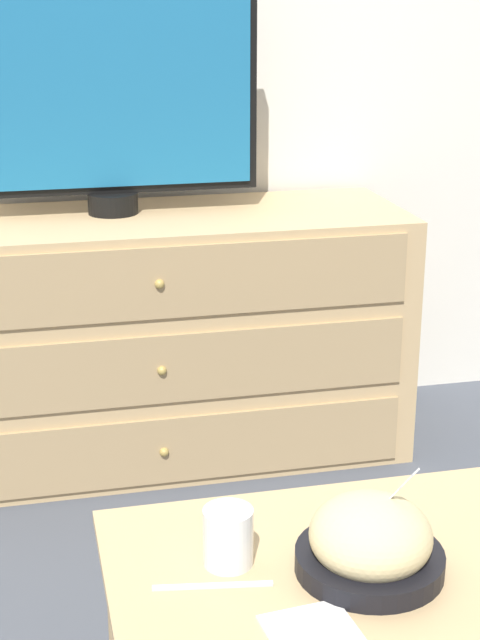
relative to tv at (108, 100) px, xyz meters
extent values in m
plane|color=#474C56|center=(-0.06, 0.21, -0.99)|extent=(12.00, 12.00, 0.00)
cube|color=tan|center=(0.08, -0.06, -0.64)|extent=(1.40, 0.48, 0.69)
cube|color=tan|center=(0.08, -0.30, -0.87)|extent=(1.29, 0.01, 0.18)
sphere|color=tan|center=(0.08, -0.31, -0.87)|extent=(0.02, 0.02, 0.02)
cube|color=tan|center=(0.08, -0.30, -0.64)|extent=(1.29, 0.01, 0.18)
sphere|color=tan|center=(0.08, -0.31, -0.64)|extent=(0.02, 0.02, 0.02)
cube|color=tan|center=(0.08, -0.30, -0.41)|extent=(1.29, 0.01, 0.18)
sphere|color=tan|center=(0.08, -0.31, -0.41)|extent=(0.02, 0.02, 0.02)
cylinder|color=black|center=(0.00, 0.00, -0.27)|extent=(0.13, 0.13, 0.06)
cube|color=black|center=(0.00, 0.00, 0.01)|extent=(0.78, 0.04, 0.51)
cube|color=#1E6B9E|center=(0.00, -0.02, 0.01)|extent=(0.74, 0.01, 0.47)
cube|color=tan|center=(0.23, -1.30, -0.61)|extent=(0.77, 0.54, 0.02)
cylinder|color=tan|center=(-0.12, -1.07, -0.81)|extent=(0.04, 0.04, 0.36)
cylinder|color=tan|center=(0.57, -1.07, -0.81)|extent=(0.04, 0.04, 0.36)
cylinder|color=black|center=(0.26, -1.32, -0.59)|extent=(0.24, 0.24, 0.03)
ellipsoid|color=beige|center=(0.26, -1.32, -0.54)|extent=(0.20, 0.20, 0.13)
cube|color=silver|center=(0.28, -1.30, -0.51)|extent=(0.08, 0.08, 0.14)
cube|color=silver|center=(0.31, -1.33, -0.44)|extent=(0.03, 0.03, 0.03)
cylinder|color=#9E6638|center=(0.04, -1.25, -0.57)|extent=(0.07, 0.07, 0.06)
cylinder|color=white|center=(0.04, -1.25, -0.56)|extent=(0.08, 0.08, 0.10)
cube|color=white|center=(0.13, -1.46, -0.60)|extent=(0.14, 0.14, 0.00)
cube|color=silver|center=(0.01, -1.31, -0.60)|extent=(0.19, 0.04, 0.01)
camera|label=1|loc=(-0.24, -2.59, 0.28)|focal=55.00mm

